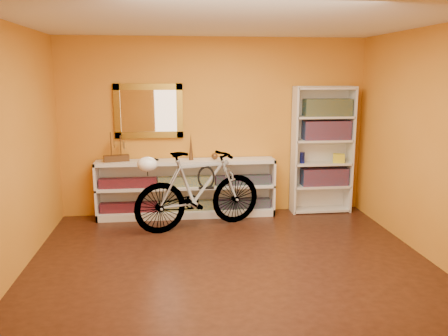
{
  "coord_description": "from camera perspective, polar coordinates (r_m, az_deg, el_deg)",
  "views": [
    {
      "loc": [
        -0.61,
        -4.7,
        2.07
      ],
      "look_at": [
        0.0,
        0.7,
        0.95
      ],
      "focal_mm": 36.52,
      "sensor_mm": 36.0,
      "label": 1
    }
  ],
  "objects": [
    {
      "name": "console_unit",
      "position": [
        6.72,
        -4.72,
        -2.56
      ],
      "size": [
        2.6,
        0.35,
        0.85
      ],
      "primitive_type": null,
      "color": "silver",
      "rests_on": "floor"
    },
    {
      "name": "floor",
      "position": [
        5.17,
        0.89,
        -12.01
      ],
      "size": [
        4.5,
        4.0,
        0.01
      ],
      "primitive_type": "cube",
      "color": "black",
      "rests_on": "ground"
    },
    {
      "name": "right_wall",
      "position": [
        5.56,
        24.7,
        2.61
      ],
      "size": [
        0.01,
        4.0,
        2.6
      ],
      "primitive_type": "cube",
      "color": "orange",
      "rests_on": "ground"
    },
    {
      "name": "bicycle",
      "position": [
        6.17,
        -3.16,
        -2.74
      ],
      "size": [
        1.02,
        1.89,
        1.08
      ],
      "primitive_type": "imported",
      "rotation": [
        0.0,
        0.0,
        1.89
      ],
      "color": "silver",
      "rests_on": "floor"
    },
    {
      "name": "cd_row_lower",
      "position": [
        6.77,
        -4.68,
        -4.69
      ],
      "size": [
        2.5,
        0.13,
        0.14
      ],
      "primitive_type": "cube",
      "color": "black",
      "rests_on": "console_unit"
    },
    {
      "name": "book_row_a",
      "position": [
        7.09,
        12.43,
        -1.05
      ],
      "size": [
        0.7,
        0.22,
        0.26
      ],
      "primitive_type": "cube",
      "color": "maroon",
      "rests_on": "bookcase"
    },
    {
      "name": "wall_socket",
      "position": [
        7.09,
        6.08,
        -3.29
      ],
      "size": [
        0.09,
        0.02,
        0.09
      ],
      "primitive_type": "cube",
      "color": "silver",
      "rests_on": "back_wall"
    },
    {
      "name": "left_wall",
      "position": [
        5.04,
        -25.44,
        1.72
      ],
      "size": [
        0.01,
        4.0,
        2.6
      ],
      "primitive_type": "cube",
      "color": "orange",
      "rests_on": "ground"
    },
    {
      "name": "u_lock",
      "position": [
        6.17,
        -2.25,
        -1.18
      ],
      "size": [
        0.24,
        0.03,
        0.24
      ],
      "primitive_type": "torus",
      "rotation": [
        1.57,
        0.0,
        0.0
      ],
      "color": "black",
      "rests_on": "bicycle"
    },
    {
      "name": "book_row_c",
      "position": [
        6.94,
        12.81,
        7.4
      ],
      "size": [
        0.7,
        0.22,
        0.25
      ],
      "primitive_type": "cube",
      "color": "navy",
      "rests_on": "bookcase"
    },
    {
      "name": "red_tin",
      "position": [
        6.89,
        10.74,
        7.1
      ],
      "size": [
        0.13,
        0.13,
        0.16
      ],
      "primitive_type": "cube",
      "rotation": [
        0.0,
        0.0,
        -0.03
      ],
      "color": "maroon",
      "rests_on": "bookcase"
    },
    {
      "name": "toy_car",
      "position": [
        6.63,
        -8.66,
        0.92
      ],
      "size": [
        0.0,
        0.0,
        0.0
      ],
      "primitive_type": "imported",
      "rotation": [
        0.0,
        0.0,
        1.83
      ],
      "color": "black",
      "rests_on": "console_unit"
    },
    {
      "name": "helmet",
      "position": [
        5.86,
        -9.58,
        0.46
      ],
      "size": [
        0.26,
        0.24,
        0.19
      ],
      "primitive_type": "ellipsoid",
      "color": "white",
      "rests_on": "bicycle"
    },
    {
      "name": "bookcase",
      "position": [
        7.0,
        12.19,
        2.18
      ],
      "size": [
        0.9,
        0.3,
        1.9
      ],
      "primitive_type": null,
      "color": "silver",
      "rests_on": "floor"
    },
    {
      "name": "model_ship",
      "position": [
        6.64,
        -13.38,
        2.59
      ],
      "size": [
        0.38,
        0.21,
        0.42
      ],
      "primitive_type": null,
      "rotation": [
        0.0,
        0.0,
        0.23
      ],
      "color": "#3F2511",
      "rests_on": "console_unit"
    },
    {
      "name": "decorative_orb",
      "position": [
        6.64,
        -1.18,
        1.49
      ],
      "size": [
        0.09,
        0.09,
        0.09
      ],
      "primitive_type": "sphere",
      "color": "brown",
      "rests_on": "console_unit"
    },
    {
      "name": "bronze_ornament",
      "position": [
        6.6,
        -4.17,
        2.67
      ],
      "size": [
        0.07,
        0.07,
        0.39
      ],
      "primitive_type": "cone",
      "color": "brown",
      "rests_on": "console_unit"
    },
    {
      "name": "gilt_mirror",
      "position": [
        6.69,
        -9.41,
        7.04
      ],
      "size": [
        0.98,
        0.06,
        0.78
      ],
      "primitive_type": "cube",
      "color": "brown",
      "rests_on": "back_wall"
    },
    {
      "name": "back_wall",
      "position": [
        6.77,
        -1.24,
        5.12
      ],
      "size": [
        4.5,
        0.01,
        2.6
      ],
      "primitive_type": "cube",
      "color": "orange",
      "rests_on": "ground"
    },
    {
      "name": "yellow_bag",
      "position": [
        7.06,
        14.18,
        1.19
      ],
      "size": [
        0.2,
        0.16,
        0.13
      ],
      "primitive_type": "cube",
      "rotation": [
        0.0,
        0.0,
        -0.31
      ],
      "color": "yellow",
      "rests_on": "bookcase"
    },
    {
      "name": "book_row_b",
      "position": [
        6.97,
        12.69,
        4.66
      ],
      "size": [
        0.7,
        0.22,
        0.28
      ],
      "primitive_type": "cube",
      "color": "maroon",
      "rests_on": "bookcase"
    },
    {
      "name": "cd_row_upper",
      "position": [
        6.67,
        -4.73,
        -1.68
      ],
      "size": [
        2.5,
        0.13,
        0.14
      ],
      "primitive_type": "cube",
      "color": "navy",
      "rests_on": "console_unit"
    },
    {
      "name": "ceiling",
      "position": [
        4.77,
        0.99,
        18.09
      ],
      "size": [
        4.5,
        4.0,
        0.01
      ],
      "primitive_type": "cube",
      "color": "silver",
      "rests_on": "ground"
    },
    {
      "name": "travel_mug",
      "position": [
        6.9,
        9.76,
        1.29
      ],
      "size": [
        0.07,
        0.07,
        0.17
      ],
      "primitive_type": "cylinder",
      "color": "navy",
      "rests_on": "bookcase"
    }
  ]
}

